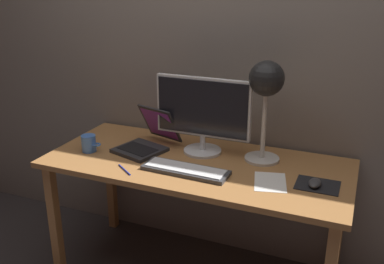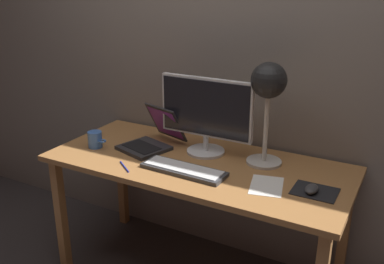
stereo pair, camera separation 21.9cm
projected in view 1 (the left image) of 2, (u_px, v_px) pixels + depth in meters
back_wall at (223, 44)px, 2.46m from camera, size 4.80×0.06×2.60m
desk at (196, 175)px, 2.33m from camera, size 1.60×0.70×0.74m
monitor at (203, 112)px, 2.34m from camera, size 0.53×0.21×0.42m
keyboard_main at (186, 170)px, 2.17m from camera, size 0.44×0.15×0.03m
laptop at (149, 137)px, 2.46m from camera, size 0.33×0.39×0.23m
desk_lamp at (266, 87)px, 2.18m from camera, size 0.18×0.18×0.53m
mousepad at (318, 185)px, 2.04m from camera, size 0.20×0.16×0.00m
mouse at (315, 183)px, 2.02m from camera, size 0.06×0.10×0.03m
coffee_mug at (89, 143)px, 2.41m from camera, size 0.11×0.08×0.09m
paper_sheet_near_mouse at (270, 182)px, 2.07m from camera, size 0.19×0.24×0.00m
pen at (124, 170)px, 2.19m from camera, size 0.12×0.09×0.01m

